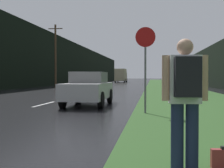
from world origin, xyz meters
TOP-DOWN VIEW (x-y plane):
  - grass_verge at (7.43, 40.00)m, footprint 6.00×240.00m
  - lane_stripe_c at (0.00, 12.53)m, footprint 0.12×3.00m
  - lane_stripe_d at (0.00, 19.53)m, footprint 0.12×3.00m
  - lane_stripe_e at (0.00, 26.53)m, footprint 0.12×3.00m
  - treeline_far_side at (-10.43, 50.00)m, footprint 2.00×140.00m
  - treeline_near_side at (13.43, 50.00)m, footprint 2.00×140.00m
  - utility_pole_far at (-6.77, 35.77)m, footprint 1.80×0.24m
  - stop_sign at (4.89, 9.23)m, footprint 0.71×0.07m
  - hitchhiker_with_backpack at (5.57, 2.53)m, footprint 0.64×0.45m
  - car_passing_near at (2.22, 12.25)m, footprint 1.83×4.39m
  - delivery_truck at (-2.22, 73.29)m, footprint 2.50×8.45m

SIDE VIEW (x-z plane):
  - lane_stripe_c at x=0.00m, z-range 0.00..0.01m
  - lane_stripe_d at x=0.00m, z-range 0.00..0.01m
  - lane_stripe_e at x=0.00m, z-range 0.00..0.01m
  - grass_verge at x=7.43m, z-range 0.00..0.02m
  - car_passing_near at x=2.22m, z-range 0.01..1.55m
  - hitchhiker_with_backpack at x=5.57m, z-range 0.13..1.97m
  - delivery_truck at x=-2.22m, z-range 0.11..3.36m
  - stop_sign at x=4.89m, z-range 0.36..3.43m
  - treeline_near_side at x=13.43m, z-range 0.00..5.25m
  - treeline_far_side at x=-10.43m, z-range 0.00..7.88m
  - utility_pole_far at x=-6.77m, z-range 0.13..7.96m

